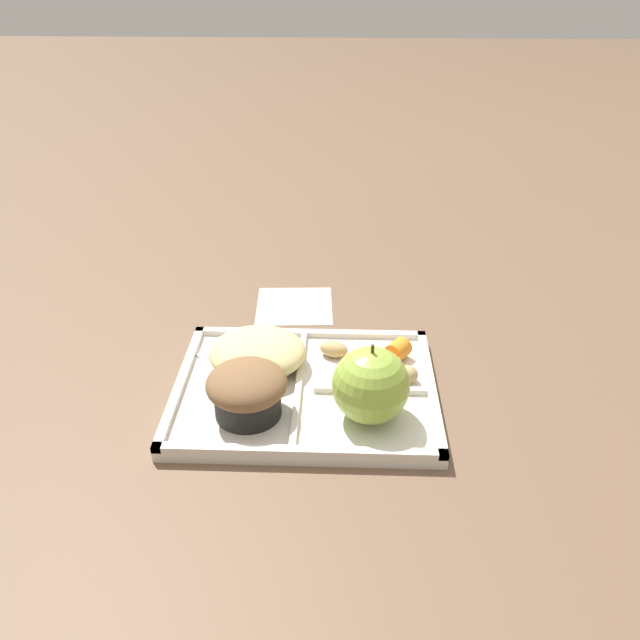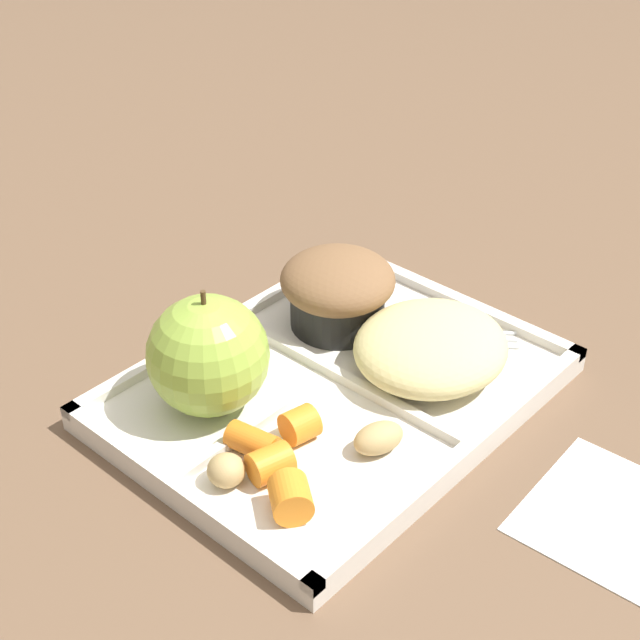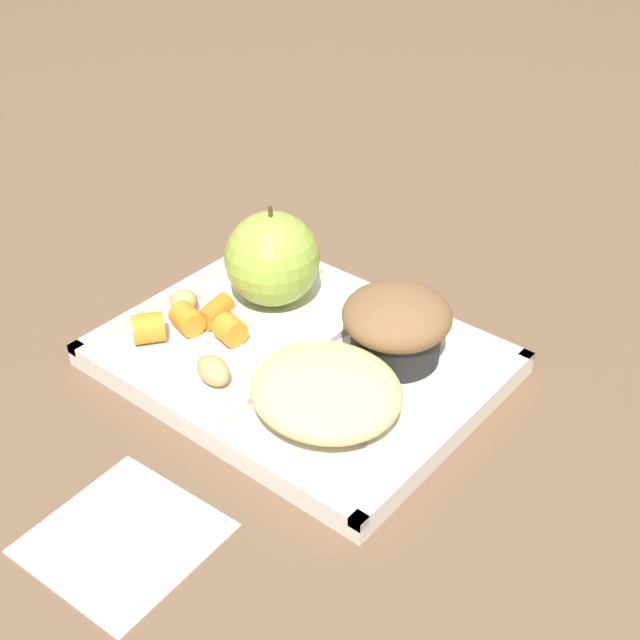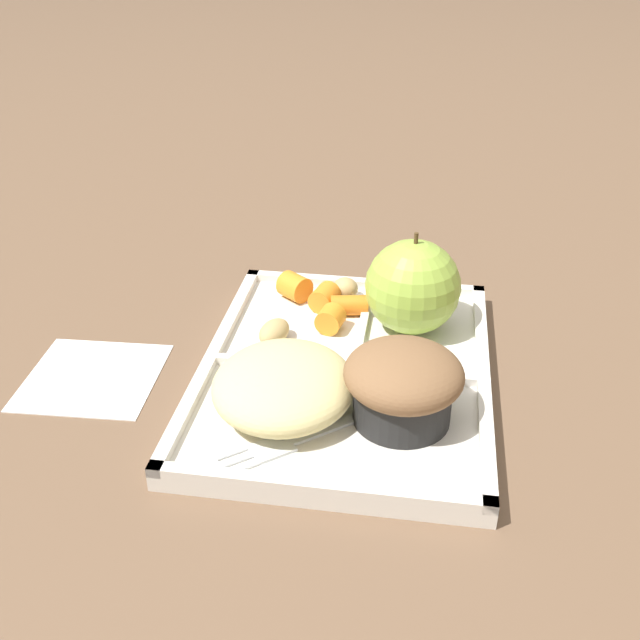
# 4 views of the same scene
# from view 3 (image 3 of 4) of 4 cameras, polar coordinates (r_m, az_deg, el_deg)

# --- Properties ---
(ground) EXTENTS (6.00, 6.00, 0.00)m
(ground) POSITION_cam_3_polar(r_m,az_deg,el_deg) (0.70, -1.35, -3.22)
(ground) COLOR brown
(lunch_tray) EXTENTS (0.30, 0.23, 0.02)m
(lunch_tray) POSITION_cam_3_polar(r_m,az_deg,el_deg) (0.70, -1.38, -2.75)
(lunch_tray) COLOR silver
(lunch_tray) RESTS_ON ground
(green_apple) EXTENTS (0.08, 0.08, 0.09)m
(green_apple) POSITION_cam_3_polar(r_m,az_deg,el_deg) (0.74, -3.21, 4.08)
(green_apple) COLOR #93B742
(green_apple) RESTS_ON lunch_tray
(bran_muffin) EXTENTS (0.09, 0.09, 0.06)m
(bran_muffin) POSITION_cam_3_polar(r_m,az_deg,el_deg) (0.68, 5.11, -0.30)
(bran_muffin) COLOR black
(bran_muffin) RESTS_ON lunch_tray
(carrot_slice_tilted) EXTENTS (0.03, 0.03, 0.02)m
(carrot_slice_tilted) POSITION_cam_3_polar(r_m,az_deg,el_deg) (0.73, -8.84, 0.07)
(carrot_slice_tilted) COLOR orange
(carrot_slice_tilted) RESTS_ON lunch_tray
(carrot_slice_large) EXTENTS (0.04, 0.04, 0.03)m
(carrot_slice_large) POSITION_cam_3_polar(r_m,az_deg,el_deg) (0.72, -11.36, -0.53)
(carrot_slice_large) COLOR orange
(carrot_slice_large) RESTS_ON lunch_tray
(carrot_slice_center) EXTENTS (0.03, 0.03, 0.02)m
(carrot_slice_center) POSITION_cam_3_polar(r_m,az_deg,el_deg) (0.71, -6.01, -0.66)
(carrot_slice_center) COLOR orange
(carrot_slice_center) RESTS_ON lunch_tray
(carrot_slice_diagonal) EXTENTS (0.02, 0.04, 0.02)m
(carrot_slice_diagonal) POSITION_cam_3_polar(r_m,az_deg,el_deg) (0.74, -7.02, 0.55)
(carrot_slice_diagonal) COLOR orange
(carrot_slice_diagonal) RESTS_ON lunch_tray
(potato_chunk_corner) EXTENTS (0.02, 0.03, 0.02)m
(potato_chunk_corner) POSITION_cam_3_polar(r_m,az_deg,el_deg) (0.75, -9.06, 1.20)
(potato_chunk_corner) COLOR tan
(potato_chunk_corner) RESTS_ON lunch_tray
(potato_chunk_golden) EXTENTS (0.04, 0.03, 0.02)m
(potato_chunk_golden) POSITION_cam_3_polar(r_m,az_deg,el_deg) (0.67, -7.12, -3.35)
(potato_chunk_golden) COLOR tan
(potato_chunk_golden) RESTS_ON lunch_tray
(egg_noodle_pile) EXTENTS (0.12, 0.11, 0.04)m
(egg_noodle_pile) POSITION_cam_3_polar(r_m,az_deg,el_deg) (0.63, 0.40, -4.73)
(egg_noodle_pile) COLOR #D6C684
(egg_noodle_pile) RESTS_ON lunch_tray
(meatball_side) EXTENTS (0.03, 0.03, 0.03)m
(meatball_side) POSITION_cam_3_polar(r_m,az_deg,el_deg) (0.63, 0.13, -5.75)
(meatball_side) COLOR #755B4C
(meatball_side) RESTS_ON lunch_tray
(meatball_center) EXTENTS (0.03, 0.03, 0.03)m
(meatball_center) POSITION_cam_3_polar(r_m,az_deg,el_deg) (0.63, 0.38, -4.96)
(meatball_center) COLOR brown
(meatball_center) RESTS_ON lunch_tray
(plastic_fork) EXTENTS (0.11, 0.13, 0.00)m
(plastic_fork) POSITION_cam_3_polar(r_m,az_deg,el_deg) (0.64, 3.93, -6.18)
(plastic_fork) COLOR silver
(plastic_fork) RESTS_ON lunch_tray
(paper_napkin) EXTENTS (0.11, 0.11, 0.00)m
(paper_napkin) POSITION_cam_3_polar(r_m,az_deg,el_deg) (0.59, -12.96, -13.95)
(paper_napkin) COLOR white
(paper_napkin) RESTS_ON ground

